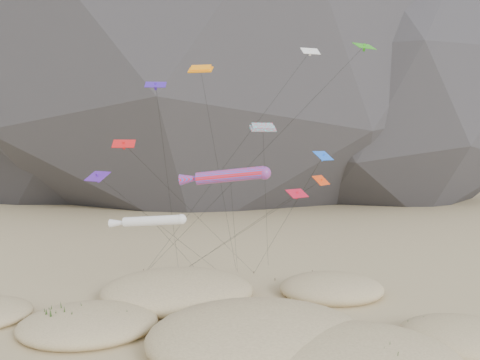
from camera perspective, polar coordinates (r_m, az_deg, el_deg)
dunes at (r=38.57m, az=-4.77°, el=-18.16°), size 50.81×34.28×4.13m
dune_grass at (r=38.87m, az=-3.71°, el=-17.84°), size 42.15×28.49×1.52m
kite_stakes at (r=57.23m, az=-2.62°, el=-11.37°), size 20.71×5.60×0.30m
rainbow_tube_kite at (r=41.98m, az=-1.60°, el=0.51°), size 8.25×16.18×13.68m
white_tube_kite at (r=41.39m, az=-11.00°, el=-4.94°), size 7.73×18.52×9.62m
orange_parafoil at (r=50.45m, az=-4.77°, el=13.04°), size 5.81×8.57×24.00m
multi_parafoil at (r=41.94m, az=2.82°, el=6.08°), size 4.66×18.92×17.51m
delta_kites at (r=43.84m, az=1.89°, el=5.55°), size 27.85×17.51×25.95m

